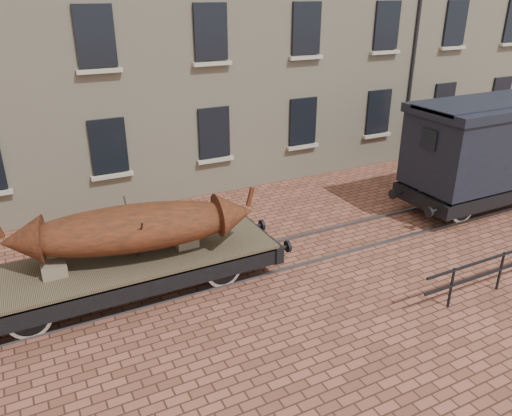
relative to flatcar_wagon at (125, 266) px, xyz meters
name	(u,v)px	position (x,y,z in m)	size (l,w,h in m)	color
ground	(254,262)	(3.33, 0.00, -0.75)	(90.00, 90.00, 0.00)	brown
rail_track	(254,261)	(3.33, 0.00, -0.72)	(30.00, 1.52, 0.06)	#59595E
flatcar_wagon	(125,266)	(0.00, 0.00, 0.00)	(7.93, 2.15, 1.20)	brown
iron_boat	(135,227)	(0.31, 0.00, 0.93)	(5.64, 2.30, 1.39)	maroon
goods_van	(496,141)	(11.96, 0.00, 1.44)	(6.75, 2.46, 3.49)	black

